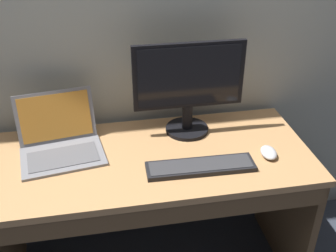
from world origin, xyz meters
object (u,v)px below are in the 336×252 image
at_px(external_monitor, 189,87).
at_px(laptop_space_gray, 60,143).
at_px(computer_mouse, 269,153).
at_px(wired_keyboard, 201,167).

bearing_deg(external_monitor, laptop_space_gray, -173.49).
distance_m(external_monitor, computer_mouse, 0.45).
height_order(laptop_space_gray, external_monitor, external_monitor).
relative_size(laptop_space_gray, external_monitor, 0.77).
relative_size(external_monitor, wired_keyboard, 1.10).
bearing_deg(computer_mouse, external_monitor, 143.77).
xyz_separation_m(laptop_space_gray, wired_keyboard, (0.57, -0.23, -0.04)).
bearing_deg(laptop_space_gray, computer_mouse, -12.36).
distance_m(external_monitor, wired_keyboard, 0.37).
distance_m(wired_keyboard, computer_mouse, 0.32).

